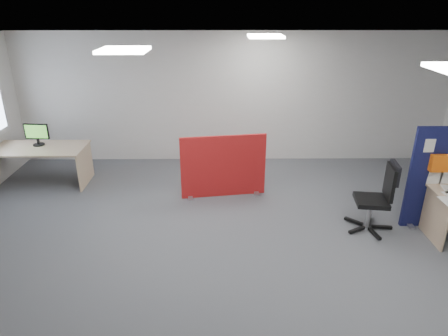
{
  "coord_description": "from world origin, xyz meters",
  "views": [
    {
      "loc": [
        -0.28,
        -4.71,
        3.26
      ],
      "look_at": [
        -0.24,
        0.62,
        1.0
      ],
      "focal_mm": 32.0,
      "sensor_mm": 36.0,
      "label": 1
    }
  ],
  "objects_px": {
    "second_desk": "(40,155)",
    "monitor_second": "(37,133)",
    "red_divider": "(223,167)",
    "office_chair": "(380,193)"
  },
  "relations": [
    {
      "from": "second_desk",
      "to": "monitor_second",
      "type": "height_order",
      "value": "monitor_second"
    },
    {
      "from": "red_divider",
      "to": "second_desk",
      "type": "bearing_deg",
      "value": 161.93
    },
    {
      "from": "monitor_second",
      "to": "office_chair",
      "type": "relative_size",
      "value": 0.42
    },
    {
      "from": "second_desk",
      "to": "office_chair",
      "type": "bearing_deg",
      "value": -16.9
    },
    {
      "from": "second_desk",
      "to": "office_chair",
      "type": "relative_size",
      "value": 1.6
    },
    {
      "from": "monitor_second",
      "to": "red_divider",
      "type": "bearing_deg",
      "value": -6.2
    },
    {
      "from": "second_desk",
      "to": "office_chair",
      "type": "height_order",
      "value": "office_chair"
    },
    {
      "from": "red_divider",
      "to": "monitor_second",
      "type": "bearing_deg",
      "value": 160.54
    },
    {
      "from": "red_divider",
      "to": "office_chair",
      "type": "height_order",
      "value": "red_divider"
    },
    {
      "from": "red_divider",
      "to": "monitor_second",
      "type": "xyz_separation_m",
      "value": [
        -3.47,
        0.67,
        0.41
      ]
    }
  ]
}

